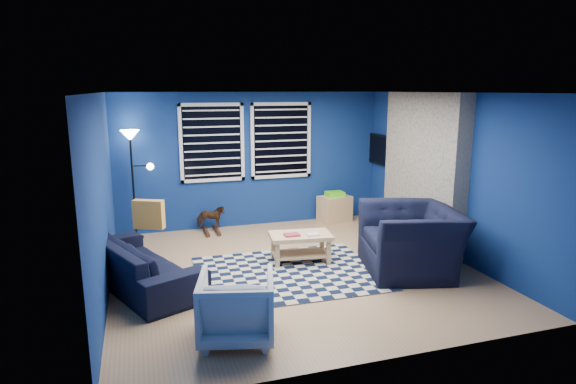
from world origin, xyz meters
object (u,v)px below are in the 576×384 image
Objects in this scene: tv at (383,150)px; floor_lamp at (132,150)px; rocking_horse at (211,217)px; armchair_big at (411,240)px; cabinet at (335,208)px; armchair_bent at (236,307)px; coffee_table at (300,242)px; sofa at (140,263)px.

floor_lamp reaches higher than tv.
tv reaches higher than rocking_horse.
cabinet is (0.00, 2.77, -0.20)m from armchair_big.
armchair_big is 1.81× the size of armchair_bent.
coffee_table is (1.05, -1.92, 0.03)m from rocking_horse.
floor_lamp is (-3.71, -0.00, 1.28)m from cabinet.
armchair_bent is at bearing -175.38° from sofa.
floor_lamp is at bearing -61.85° from armchair_bent.
floor_lamp reaches higher than sofa.
rocking_horse is at bearing 176.22° from tv.
tv reaches higher than armchair_bent.
cabinet is 0.36× the size of floor_lamp.
tv reaches higher than cabinet.
rocking_horse reaches higher than coffee_table.
floor_lamp reaches higher than armchair_big.
tv is at bearing -83.49° from rocking_horse.
tv is 5.26m from armchair_bent.
armchair_bent is 4.20m from floor_lamp.
coffee_table is 3.28m from floor_lamp.
floor_lamp is (-4.57, 0.25, 0.14)m from tv.
tv reaches higher than armchair_big.
armchair_bent reaches higher than sofa.
coffee_table is at bearing -138.12° from cabinet.
armchair_big is at bearing -142.78° from armchair_bent.
cabinet is (1.38, 1.96, -0.05)m from coffee_table.
cabinet reaches higher than coffee_table.
armchair_big is 0.75× the size of floor_lamp.
armchair_bent is at bearing -53.54° from armchair_big.
cabinet is (2.75, 3.92, -0.09)m from armchair_bent.
tv is at bearing 37.19° from coffee_table.
sofa is 2.50m from floor_lamp.
tv is 5.06m from sofa.
sofa is at bearing -162.24° from cabinet.
rocking_horse is 2.19m from coffee_table.
coffee_table is (-2.25, -1.71, -1.09)m from tv.
tv is at bearing -28.97° from cabinet.
armchair_big is at bearing -102.98° from cabinet.
rocking_horse is 0.74× the size of cabinet.
floor_lamp reaches higher than cabinet.
sofa is 4.28m from cabinet.
cabinet is (-0.87, 0.25, -1.14)m from tv.
tv is 2.00× the size of rocking_horse.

